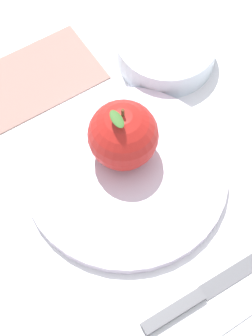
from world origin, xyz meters
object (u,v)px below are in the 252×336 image
object	(u,v)px
knife	(205,292)
linen_napkin	(33,79)
side_bowl	(166,48)
dinner_plate	(126,172)
apple	(123,135)

from	to	relation	value
knife	linen_napkin	bearing A→B (deg)	-111.37
side_bowl	dinner_plate	bearing A→B (deg)	15.56
dinner_plate	linen_napkin	size ratio (longest dim) A/B	1.36
side_bowl	knife	size ratio (longest dim) A/B	0.74
knife	apple	bearing A→B (deg)	-119.43
knife	linen_napkin	xyz separation A→B (m)	(-0.13, -0.34, -0.00)
side_bowl	linen_napkin	size ratio (longest dim) A/B	0.74
dinner_plate	apple	size ratio (longest dim) A/B	2.65
apple	linen_napkin	bearing A→B (deg)	-102.58
linen_napkin	apple	bearing A→B (deg)	77.42
apple	knife	size ratio (longest dim) A/B	0.51
apple	side_bowl	xyz separation A→B (m)	(-0.17, -0.04, -0.03)
side_bowl	knife	bearing A→B (deg)	37.89
apple	side_bowl	world-z (taller)	apple
apple	knife	distance (m)	0.20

